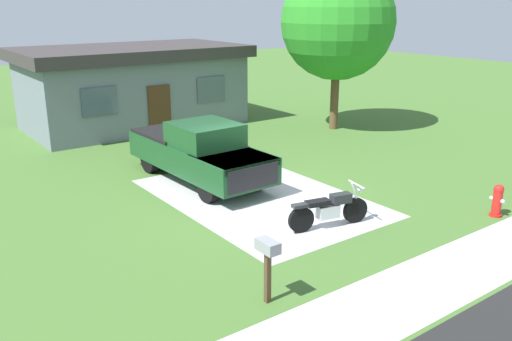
% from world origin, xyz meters
% --- Properties ---
extents(ground_plane, '(80.00, 80.00, 0.00)m').
position_xyz_m(ground_plane, '(0.00, 0.00, 0.00)').
color(ground_plane, '#446B2D').
extents(driveway_pad, '(4.68, 7.09, 0.01)m').
position_xyz_m(driveway_pad, '(0.00, 0.00, 0.00)').
color(driveway_pad, '#B6B6B6').
rests_on(driveway_pad, ground).
extents(sidewalk_strip, '(36.00, 1.80, 0.01)m').
position_xyz_m(sidewalk_strip, '(0.00, -6.00, 0.00)').
color(sidewalk_strip, beige).
rests_on(sidewalk_strip, ground).
extents(motorcycle, '(2.18, 0.84, 1.09)m').
position_xyz_m(motorcycle, '(0.14, -2.75, 0.47)').
color(motorcycle, black).
rests_on(motorcycle, ground).
extents(pickup_truck, '(2.16, 5.68, 1.90)m').
position_xyz_m(pickup_truck, '(-0.57, 2.41, 0.95)').
color(pickup_truck, black).
rests_on(pickup_truck, ground).
extents(fire_hydrant, '(0.32, 0.40, 0.87)m').
position_xyz_m(fire_hydrant, '(4.17, -4.81, 0.43)').
color(fire_hydrant, red).
rests_on(fire_hydrant, ground).
extents(mailbox, '(0.26, 0.48, 1.26)m').
position_xyz_m(mailbox, '(-3.23, -4.63, 0.98)').
color(mailbox, '#4C3823').
rests_on(mailbox, ground).
extents(shade_tree, '(4.81, 4.81, 6.95)m').
position_xyz_m(shade_tree, '(7.89, 5.09, 4.54)').
color(shade_tree, brown).
rests_on(shade_tree, ground).
extents(neighbor_house, '(9.60, 5.60, 3.50)m').
position_xyz_m(neighbor_house, '(1.15, 10.95, 1.79)').
color(neighbor_house, slate).
rests_on(neighbor_house, ground).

